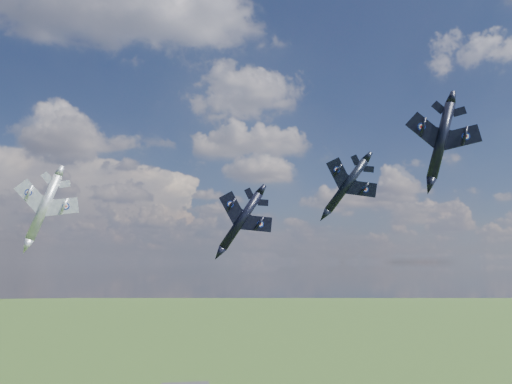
{
  "coord_description": "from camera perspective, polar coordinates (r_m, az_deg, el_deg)",
  "views": [
    {
      "loc": [
        -7.77,
        -64.67,
        71.15
      ],
      "look_at": [
        4.42,
        10.8,
        81.95
      ],
      "focal_mm": 35.0,
      "sensor_mm": 36.0,
      "label": 1
    }
  ],
  "objects": [
    {
      "name": "jet_left_silver",
      "position": [
        89.77,
        -23.07,
        -1.6
      ],
      "size": [
        13.43,
        16.94,
        6.81
      ],
      "primitive_type": null,
      "rotation": [
        0.0,
        0.34,
        0.12
      ],
      "color": "#9799A1"
    },
    {
      "name": "jet_high_navy",
      "position": [
        91.58,
        10.32,
        0.74
      ],
      "size": [
        15.29,
        18.2,
        9.29
      ],
      "primitive_type": null,
      "rotation": [
        0.0,
        0.65,
        -0.33
      ],
      "color": "black"
    },
    {
      "name": "jet_right_navy",
      "position": [
        60.95,
        20.4,
        5.53
      ],
      "size": [
        12.94,
        14.79,
        4.89
      ],
      "primitive_type": null,
      "rotation": [
        0.0,
        0.28,
        -0.35
      ],
      "color": "black"
    },
    {
      "name": "jet_lead_navy",
      "position": [
        79.48,
        -1.72,
        -3.28
      ],
      "size": [
        11.89,
        15.48,
        8.14
      ],
      "primitive_type": null,
      "rotation": [
        0.0,
        0.58,
        -0.12
      ],
      "color": "black"
    }
  ]
}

